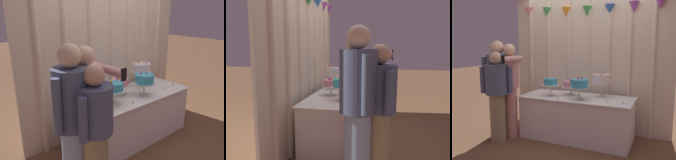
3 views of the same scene
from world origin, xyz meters
The scene contains 13 objects.
ground_plane centered at (0.00, 0.00, 0.00)m, with size 24.00×24.00×0.00m, color brown.
draped_curtain centered at (-0.03, 0.62, 1.37)m, with size 3.00×0.17×2.61m.
cake_table centered at (0.00, 0.10, 0.36)m, with size 1.88×0.80×0.73m.
cake_display_leftmost centered at (-0.44, -0.02, 0.96)m, with size 0.30×0.30×0.34m.
cake_display_midleft centered at (-0.15, 0.19, 0.91)m, with size 0.31×0.31×0.29m.
cake_display_midright centered at (0.10, -0.06, 0.97)m, with size 0.32×0.32×0.37m.
cake_display_rightmost centered at (0.37, 0.26, 1.03)m, with size 0.31×0.31×0.43m.
tealight_far_left centered at (-0.23, -0.16, 0.74)m, with size 0.04×0.04×0.04m.
tealight_near_left centered at (0.55, -0.07, 0.74)m, with size 0.05×0.05×0.03m.
tealight_near_right centered at (0.80, -0.06, 0.74)m, with size 0.04×0.04×0.04m.
guest_man_pink_jacket centered at (-1.27, -0.35, 0.90)m, with size 0.49×0.49×1.66m.
guest_girl_blue_dress centered at (-1.06, -0.30, 0.90)m, with size 0.42×0.59×1.61m.
guest_man_dark_suit centered at (-1.14, -0.55, 0.80)m, with size 0.48×0.47×1.49m.
Camera 2 is at (-3.40, -0.59, 1.45)m, focal length 35.68 mm.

